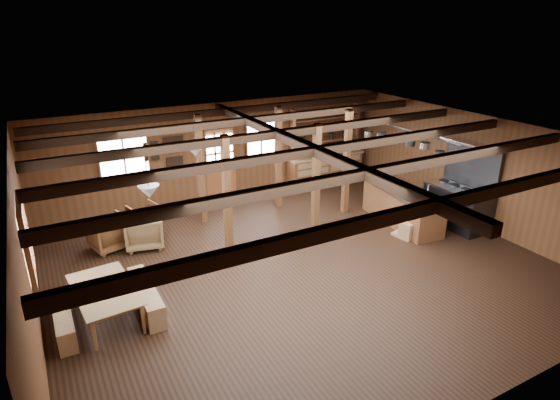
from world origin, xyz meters
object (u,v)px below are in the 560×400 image
at_px(armchair_b, 144,216).
at_px(armchair_c, 144,231).
at_px(commercial_range, 460,200).
at_px(armchair_a, 109,233).
at_px(dining_table, 109,303).
at_px(kitchen_island, 402,206).

height_order(armchair_b, armchair_c, armchair_c).
height_order(commercial_range, armchair_a, commercial_range).
bearing_deg(commercial_range, armchair_b, 153.00).
bearing_deg(armchair_c, dining_table, 77.17).
height_order(kitchen_island, dining_table, kitchen_island).
xyz_separation_m(armchair_b, armchair_c, (-0.23, -1.03, 0.07)).
relative_size(commercial_range, dining_table, 1.24).
relative_size(commercial_range, armchair_b, 3.10).
bearing_deg(dining_table, armchair_c, -31.08).
bearing_deg(kitchen_island, commercial_range, -25.61).
distance_m(kitchen_island, dining_table, 7.37).
relative_size(armchair_a, armchair_c, 0.98).
bearing_deg(kitchen_island, armchair_c, 169.03).
xyz_separation_m(dining_table, armchair_c, (1.22, 2.48, 0.08)).
bearing_deg(kitchen_island, armchair_a, 168.50).
bearing_deg(kitchen_island, dining_table, -169.22).
distance_m(dining_table, armchair_c, 2.77).
height_order(commercial_range, armchair_c, commercial_range).
distance_m(commercial_range, dining_table, 8.55).
xyz_separation_m(dining_table, armchair_a, (0.49, 2.77, 0.08)).
distance_m(commercial_range, armchair_c, 7.77).
relative_size(armchair_a, armchair_b, 1.22).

